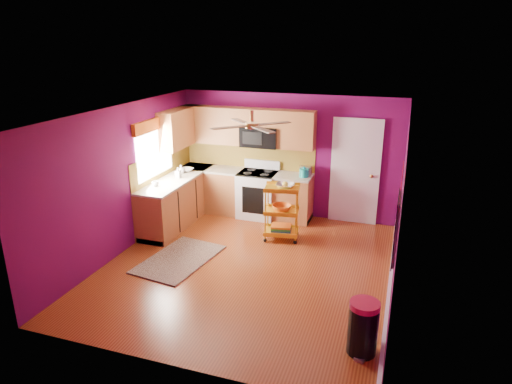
% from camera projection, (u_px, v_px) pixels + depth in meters
% --- Properties ---
extents(ground, '(5.00, 5.00, 0.00)m').
position_uv_depth(ground, '(248.00, 267.00, 7.42)').
color(ground, maroon).
rests_on(ground, ground).
extents(room_envelope, '(4.54, 5.04, 2.52)m').
position_uv_depth(room_envelope, '(249.00, 170.00, 6.88)').
color(room_envelope, '#630B4C').
rests_on(room_envelope, ground).
extents(lower_cabinets, '(2.81, 2.31, 0.94)m').
position_uv_depth(lower_cabinets, '(216.00, 197.00, 9.31)').
color(lower_cabinets, brown).
rests_on(lower_cabinets, ground).
extents(electric_range, '(0.76, 0.66, 1.13)m').
position_uv_depth(electric_range, '(258.00, 194.00, 9.38)').
color(electric_range, white).
rests_on(electric_range, ground).
extents(upper_cabinetry, '(2.80, 2.30, 1.26)m').
position_uv_depth(upper_cabinetry, '(225.00, 128.00, 9.16)').
color(upper_cabinetry, brown).
rests_on(upper_cabinetry, ground).
extents(left_window, '(0.08, 1.35, 1.08)m').
position_uv_depth(left_window, '(154.00, 139.00, 8.47)').
color(left_window, white).
rests_on(left_window, ground).
extents(panel_door, '(0.95, 0.11, 2.15)m').
position_uv_depth(panel_door, '(355.00, 173.00, 8.90)').
color(panel_door, white).
rests_on(panel_door, ground).
extents(right_wall_art, '(0.04, 2.74, 1.04)m').
position_uv_depth(right_wall_art, '(399.00, 206.00, 5.98)').
color(right_wall_art, black).
rests_on(right_wall_art, ground).
extents(ceiling_fan, '(1.01, 1.01, 0.26)m').
position_uv_depth(ceiling_fan, '(252.00, 125.00, 6.86)').
color(ceiling_fan, '#BF8C3F').
rests_on(ceiling_fan, ground).
extents(shag_rug, '(1.14, 1.65, 0.02)m').
position_uv_depth(shag_rug, '(179.00, 259.00, 7.64)').
color(shag_rug, black).
rests_on(shag_rug, ground).
extents(rolling_cart, '(0.68, 0.55, 1.11)m').
position_uv_depth(rolling_cart, '(282.00, 210.00, 8.27)').
color(rolling_cart, gold).
rests_on(rolling_cart, ground).
extents(trash_can, '(0.44, 0.44, 0.67)m').
position_uv_depth(trash_can, '(363.00, 328.00, 5.30)').
color(trash_can, black).
rests_on(trash_can, ground).
extents(teal_kettle, '(0.18, 0.18, 0.21)m').
position_uv_depth(teal_kettle, '(304.00, 173.00, 8.92)').
color(teal_kettle, '#15A193').
rests_on(teal_kettle, lower_cabinets).
extents(toaster, '(0.22, 0.15, 0.18)m').
position_uv_depth(toaster, '(306.00, 170.00, 9.04)').
color(toaster, beige).
rests_on(toaster, lower_cabinets).
extents(soap_bottle_a, '(0.10, 0.10, 0.21)m').
position_uv_depth(soap_bottle_a, '(178.00, 173.00, 8.84)').
color(soap_bottle_a, '#EA3F72').
rests_on(soap_bottle_a, lower_cabinets).
extents(soap_bottle_b, '(0.14, 0.14, 0.18)m').
position_uv_depth(soap_bottle_b, '(181.00, 169.00, 9.12)').
color(soap_bottle_b, white).
rests_on(soap_bottle_b, lower_cabinets).
extents(counter_dish, '(0.26, 0.26, 0.06)m').
position_uv_depth(counter_dish, '(187.00, 170.00, 9.30)').
color(counter_dish, white).
rests_on(counter_dish, lower_cabinets).
extents(counter_cup, '(0.12, 0.12, 0.10)m').
position_uv_depth(counter_cup, '(155.00, 184.00, 8.36)').
color(counter_cup, white).
rests_on(counter_cup, lower_cabinets).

